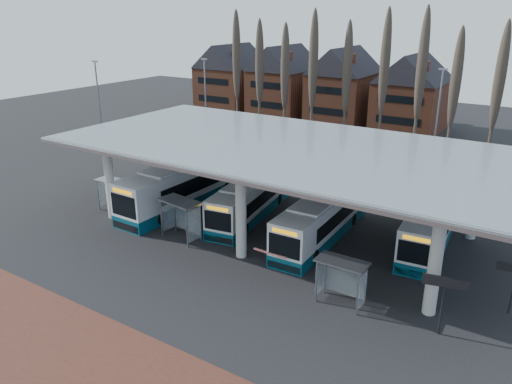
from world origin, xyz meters
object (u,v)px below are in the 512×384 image
Objects in this scene: bus_3 at (431,224)px; shelter_0 at (114,188)px; bus_0 at (185,185)px; bus_2 at (322,218)px; shelter_2 at (342,272)px; bus_1 at (251,198)px; shelter_1 at (182,211)px.

bus_3 is 4.00× the size of shelter_0.
shelter_0 is (-3.89, -4.00, 0.15)m from bus_0.
bus_3 is at bearing 24.31° from bus_2.
bus_0 is 18.01m from shelter_2.
bus_0 reaches higher than bus_3.
bus_0 is at bearing -174.21° from bus_3.
shelter_0 is at bearing -166.42° from bus_3.
bus_2 is (6.38, -0.73, 0.06)m from bus_1.
bus_1 reaches higher than shelter_1.
shelter_1 is 1.17× the size of shelter_2.
bus_1 is 4.00× the size of shelter_2.
bus_2 is 7.37m from bus_3.
shelter_2 is at bearing -20.98° from bus_0.
shelter_0 is 20.77m from shelter_2.
shelter_1 is at bearing 172.95° from shelter_2.
bus_0 is 4.02× the size of shelter_1.
bus_1 is 6.32m from shelter_1.
bus_0 reaches higher than shelter_2.
bus_0 reaches higher than shelter_1.
bus_3 is 3.41× the size of shelter_1.
shelter_0 is (-16.11, -4.17, 0.37)m from bus_2.
bus_1 is 13.24m from bus_3.
bus_0 is at bearing 44.67° from shelter_0.
shelter_0 is (-9.73, -4.90, 0.43)m from bus_1.
shelter_0 is 1.00× the size of shelter_2.
shelter_0 is at bearing -133.17° from bus_0.
bus_1 is at bearing 25.61° from shelter_0.
bus_0 is at bearing 179.83° from bus_1.
shelter_2 reaches higher than shelter_0.
bus_2 is (12.22, 0.17, -0.22)m from bus_0.
bus_0 is 6.55m from shelter_1.
shelter_2 is (16.69, -6.75, 0.17)m from bus_0.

